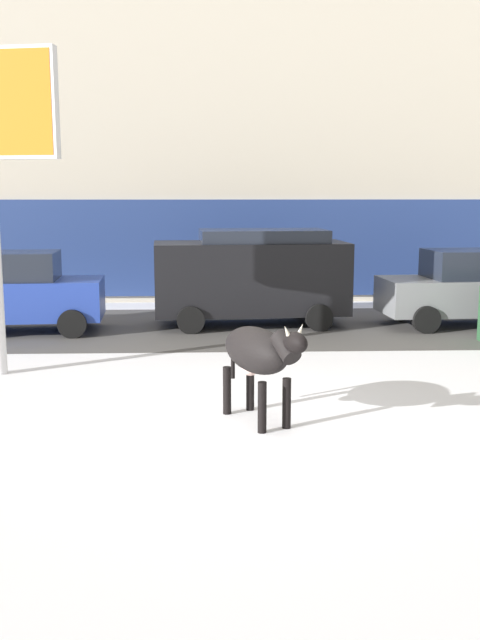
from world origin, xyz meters
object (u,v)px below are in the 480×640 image
at_px(cow_black, 259,353).
at_px(car_black_van, 252,274).
at_px(car_grey_sedan, 469,288).
at_px(car_blue_hatchback, 24,292).

xyz_separation_m(cow_black, car_black_van, (0.32, 7.69, 0.25)).
xyz_separation_m(cow_black, car_grey_sedan, (5.57, 7.44, -0.09)).
bearing_deg(car_blue_hatchback, car_grey_sedan, 2.41).
bearing_deg(cow_black, car_grey_sedan, 53.21).
height_order(car_blue_hatchback, car_grey_sedan, car_blue_hatchback).
bearing_deg(car_grey_sedan, car_blue_hatchback, -177.59).
bearing_deg(car_grey_sedan, car_black_van, 177.34).
bearing_deg(cow_black, car_blue_hatchback, 125.43).
bearing_deg(cow_black, car_black_van, 87.64).
distance_m(cow_black, car_black_van, 7.70).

